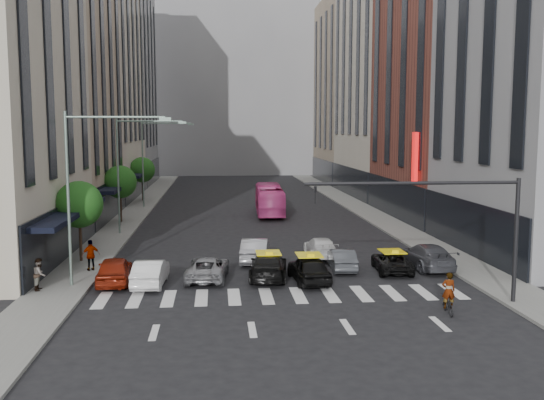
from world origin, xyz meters
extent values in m
plane|color=black|center=(0.00, 0.00, 0.00)|extent=(160.00, 160.00, 0.00)
cube|color=slate|center=(-11.50, 30.00, 0.07)|extent=(3.00, 96.00, 0.15)
cube|color=slate|center=(11.50, 30.00, 0.07)|extent=(3.00, 96.00, 0.15)
cube|color=tan|center=(-17.00, 28.00, 12.00)|extent=(8.00, 16.00, 24.00)
cube|color=beige|center=(-17.00, 46.00, 18.00)|extent=(8.00, 20.00, 36.00)
cube|color=gray|center=(-17.00, 65.00, 15.00)|extent=(8.00, 18.00, 30.00)
cube|color=gray|center=(17.00, 10.00, 16.00)|extent=(8.00, 16.00, 32.00)
cube|color=brown|center=(17.00, 27.00, 13.00)|extent=(8.00, 18.00, 26.00)
cube|color=beige|center=(17.00, 46.00, 20.00)|extent=(8.00, 20.00, 40.00)
cube|color=tan|center=(17.00, 65.00, 14.00)|extent=(8.00, 18.00, 28.00)
cube|color=gray|center=(0.00, 85.00, 18.00)|extent=(30.00, 10.00, 36.00)
cylinder|color=black|center=(-11.80, 10.00, 1.72)|extent=(0.18, 0.18, 3.15)
sphere|color=#154C17|center=(-11.80, 10.00, 3.66)|extent=(2.88, 2.88, 2.88)
cylinder|color=black|center=(-11.80, 26.00, 1.72)|extent=(0.18, 0.18, 3.15)
sphere|color=#154C17|center=(-11.80, 26.00, 3.66)|extent=(2.88, 2.88, 2.88)
cylinder|color=black|center=(-11.80, 42.00, 1.72)|extent=(0.18, 0.18, 3.15)
sphere|color=#154C17|center=(-11.80, 42.00, 3.66)|extent=(2.88, 2.88, 2.88)
cylinder|color=gray|center=(-11.00, 4.00, 4.65)|extent=(0.16, 0.16, 9.00)
cylinder|color=gray|center=(-8.50, 4.00, 8.85)|extent=(5.00, 0.12, 0.12)
cube|color=gray|center=(-6.00, 4.00, 8.75)|extent=(0.60, 0.25, 0.18)
cylinder|color=gray|center=(-11.00, 20.00, 4.65)|extent=(0.16, 0.16, 9.00)
cylinder|color=gray|center=(-8.50, 20.00, 8.85)|extent=(5.00, 0.12, 0.12)
cube|color=gray|center=(-6.00, 20.00, 8.75)|extent=(0.60, 0.25, 0.18)
cylinder|color=gray|center=(-11.00, 36.00, 4.65)|extent=(0.16, 0.16, 9.00)
cylinder|color=gray|center=(-8.50, 36.00, 8.85)|extent=(5.00, 0.12, 0.12)
cube|color=gray|center=(-6.00, 36.00, 8.75)|extent=(0.60, 0.25, 0.18)
cylinder|color=black|center=(10.50, -1.00, 3.00)|extent=(0.20, 0.20, 6.00)
cylinder|color=black|center=(5.50, -1.00, 5.80)|extent=(10.00, 0.16, 0.16)
imported|color=black|center=(1.00, -1.00, 5.30)|extent=(0.13, 0.16, 0.80)
cube|color=red|center=(12.60, 20.00, 6.00)|extent=(0.30, 0.70, 4.00)
imported|color=maroon|center=(-8.89, 4.66, 0.75)|extent=(2.05, 4.48, 1.49)
imported|color=white|center=(-6.94, 4.14, 0.70)|extent=(1.70, 4.33, 1.40)
imported|color=gray|center=(-3.95, 5.16, 0.64)|extent=(2.56, 4.80, 1.28)
imported|color=black|center=(-0.60, 5.03, 0.71)|extent=(2.58, 5.13, 1.43)
imported|color=black|center=(1.52, 4.02, 0.74)|extent=(2.09, 4.47, 1.48)
imported|color=#3F4247|center=(3.89, 6.76, 0.64)|extent=(1.56, 3.93, 1.27)
imported|color=black|center=(6.70, 6.03, 0.59)|extent=(2.35, 4.39, 1.17)
imported|color=#43444B|center=(9.00, 6.68, 0.74)|extent=(2.33, 5.18, 1.47)
imported|color=#A9A9AF|center=(-1.04, 9.39, 0.75)|extent=(2.19, 4.75, 1.51)
imported|color=silver|center=(3.28, 10.50, 0.63)|extent=(1.77, 4.34, 1.26)
imported|color=#D13D87|center=(1.69, 30.32, 1.44)|extent=(2.81, 10.42, 2.88)
imported|color=black|center=(6.88, -2.13, 0.42)|extent=(0.72, 1.65, 0.84)
imported|color=gray|center=(6.88, -2.13, 1.66)|extent=(0.64, 0.46, 1.65)
imported|color=gray|center=(-12.36, 3.15, 0.97)|extent=(0.65, 0.82, 1.64)
imported|color=gray|center=(-10.64, 7.26, 1.04)|extent=(1.13, 0.89, 1.79)
camera|label=1|loc=(-3.41, -27.68, 8.24)|focal=40.00mm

